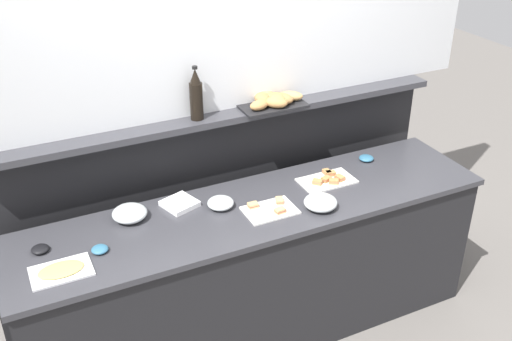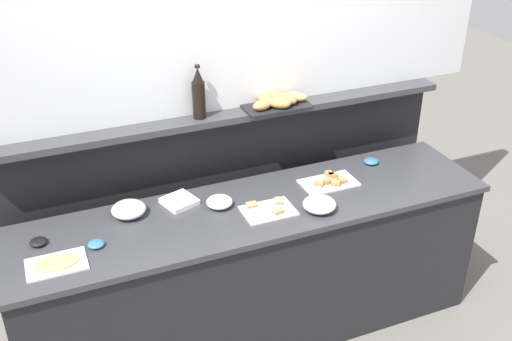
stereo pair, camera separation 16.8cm
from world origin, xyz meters
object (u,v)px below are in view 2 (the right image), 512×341
Objects in this scene: condiment_bowl_red at (38,242)px; glass_bowl_large at (129,210)px; sandwich_platter_side at (269,210)px; glass_bowl_medium at (319,205)px; napkin_stack at (179,201)px; bread_basket at (277,100)px; glass_bowl_small at (219,202)px; condiment_bowl_cream at (96,244)px; sandwich_platter_rear at (330,182)px; condiment_bowl_teal at (371,161)px; wine_bottle_dark at (199,94)px; cold_cuts_platter at (56,264)px.

glass_bowl_large is at bearing 10.96° from condiment_bowl_red.
glass_bowl_large reaches higher than sandwich_platter_side.
glass_bowl_medium is at bearing -19.67° from glass_bowl_large.
glass_bowl_large is at bearing 160.33° from glass_bowl_medium.
sandwich_platter_side is 1.69× the size of napkin_stack.
napkin_stack is (0.29, 0.01, -0.02)m from glass_bowl_large.
sandwich_platter_side is 0.70m from bread_basket.
glass_bowl_large is 1.09m from bread_basket.
sandwich_platter_side is at bearing -32.52° from glass_bowl_small.
sandwich_platter_side is 0.94m from condiment_bowl_cream.
napkin_stack is (-0.43, 0.27, 0.01)m from sandwich_platter_side.
condiment_bowl_red is (-1.66, 0.02, 0.00)m from sandwich_platter_rear.
bread_basket is at bearing 158.46° from condiment_bowl_teal.
glass_bowl_large is 0.75m from wine_bottle_dark.
sandwich_platter_side is 0.76m from wine_bottle_dark.
condiment_bowl_cream is at bearing -159.28° from bread_basket.
sandwich_platter_rear and sandwich_platter_side have the same top height.
napkin_stack is at bearing 25.07° from condiment_bowl_cream.
condiment_bowl_red is 0.30m from condiment_bowl_cream.
condiment_bowl_cream is (-0.94, 0.03, 0.01)m from sandwich_platter_side.
glass_bowl_small is at bearing 179.24° from sandwich_platter_rear.
glass_bowl_small is 0.47× the size of wine_bottle_dark.
glass_bowl_large is 1.11× the size of napkin_stack.
glass_bowl_medium reaches higher than sandwich_platter_rear.
bread_basket is (0.50, 0.33, 0.41)m from glass_bowl_small.
condiment_bowl_red is 1.04× the size of condiment_bowl_cream.
condiment_bowl_cream reaches higher than cold_cuts_platter.
napkin_stack is at bearing -162.58° from bread_basket.
glass_bowl_small is at bearing -12.16° from glass_bowl_large.
wine_bottle_dark reaches higher than condiment_bowl_red.
sandwich_platter_rear is 0.69m from glass_bowl_small.
sandwich_platter_side is 3.09× the size of condiment_bowl_teal.
sandwich_platter_side is 0.91× the size of wine_bottle_dark.
glass_bowl_small is 1.75× the size of condiment_bowl_cream.
cold_cuts_platter is 1.52× the size of glass_bowl_large.
sandwich_platter_rear is 0.58m from bread_basket.
condiment_bowl_red is at bearing 172.38° from sandwich_platter_side.
glass_bowl_large is 1.01× the size of glass_bowl_medium.
wine_bottle_dark is (0.98, 0.34, 0.52)m from condiment_bowl_red.
wine_bottle_dark reaches higher than napkin_stack.
condiment_bowl_teal is (0.56, 0.36, -0.02)m from glass_bowl_medium.
cold_cuts_platter is 1.99m from condiment_bowl_teal.
bread_basket reaches higher than cold_cuts_platter.
glass_bowl_medium is 0.92m from wine_bottle_dark.
napkin_stack is (0.50, 0.23, -0.00)m from condiment_bowl_cream.
glass_bowl_medium is 1.26× the size of glass_bowl_small.
sandwich_platter_side is 1.21m from condiment_bowl_red.
cold_cuts_platter is at bearing -158.16° from condiment_bowl_cream.
wine_bottle_dark is (0.50, 0.25, 0.50)m from glass_bowl_large.
condiment_bowl_cream is (0.27, -0.13, -0.00)m from condiment_bowl_red.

